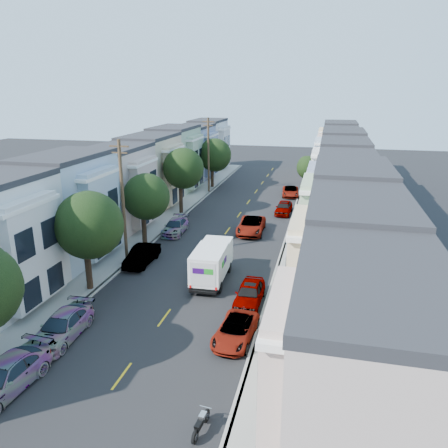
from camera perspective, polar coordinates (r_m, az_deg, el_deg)
The scene contains 27 objects.
ground at distance 33.50m, azimuth -4.14°, elevation -7.19°, with size 160.00×160.00×0.00m, color black.
road_slab at distance 47.08m, azimuth 1.27°, elevation 0.22°, with size 12.00×70.00×0.02m, color black.
curb_left at distance 48.62m, azimuth -5.72°, elevation 0.78°, with size 0.30×70.00×0.15m, color gray.
curb_right at distance 46.25m, azimuth 8.62°, elevation -0.21°, with size 0.30×70.00×0.15m, color gray.
sidewalk_left at distance 49.05m, azimuth -7.15°, elevation 0.88°, with size 2.60×70.00×0.15m, color gray.
sidewalk_right at distance 46.18m, azimuth 10.23°, elevation -0.32°, with size 2.60×70.00×0.15m, color gray.
centerline at distance 47.09m, azimuth 1.27°, elevation 0.21°, with size 0.12×70.00×0.01m, color gold.
townhouse_row_left at distance 50.49m, azimuth -11.20°, elevation 1.07°, with size 5.00×70.00×8.50m, color #7C89A4.
townhouse_row_right at distance 46.19m, azimuth 14.93°, elevation -0.73°, with size 5.00×70.00×8.50m, color #7C89A4.
tree_b at distance 31.28m, azimuth -17.35°, elevation -0.16°, with size 4.70×4.70×7.27m.
tree_c at distance 39.83m, azimuth -10.23°, elevation 3.51°, with size 4.20×4.20×6.67m.
tree_d at distance 49.31m, azimuth -5.44°, elevation 7.22°, with size 4.58×4.58×7.58m.
tree_e at distance 62.72m, azimuth -1.30°, elevation 8.99°, with size 4.70×4.70×7.11m.
tree_far_r at distance 59.57m, azimuth 10.84°, elevation 7.22°, with size 3.10×3.10×5.28m.
utility_pole_near at distance 35.81m, azimuth -13.04°, elevation 2.78°, with size 1.60×0.26×10.00m.
utility_pole_far at distance 59.75m, azimuth -2.04°, elevation 8.96°, with size 1.60×0.26×10.00m.
fedex_truck at distance 32.60m, azimuth -1.59°, elevation -4.91°, with size 2.21×5.74×2.76m.
lead_sedan at distance 43.55m, azimuth 3.57°, elevation -0.22°, with size 2.51×5.45×1.51m, color black.
parked_left_a at distance 24.32m, azimuth -26.79°, elevation -17.47°, with size 2.13×5.06×1.52m, color black.
parked_left_b at distance 27.50m, azimuth -20.39°, elevation -12.47°, with size 2.03×4.83×1.45m, color black.
parked_left_c at distance 36.47m, azimuth -10.67°, elevation -4.08°, with size 1.57×4.46×1.49m, color silver.
parked_left_d at distance 43.67m, azimuth -6.37°, elevation -0.34°, with size 1.93×4.58×1.37m, color #590D05.
parked_right_a at distance 25.73m, azimuth 1.51°, elevation -13.76°, with size 2.02×4.38×1.22m, color slate.
parked_right_b at distance 29.61m, azimuth 3.35°, elevation -9.06°, with size 1.75×4.56×1.48m, color #B7B5C0.
parked_right_c at distance 50.53m, azimuth 7.81°, elevation 2.11°, with size 1.72×4.49×1.46m, color black.
parked_right_d at distance 59.04m, azimuth 8.68°, elevation 4.21°, with size 2.12×4.61×1.28m, color black.
motorcycle at distance 20.24m, azimuth -3.02°, elevation -24.58°, with size 0.25×1.84×0.73m.
Camera 1 is at (9.31, -29.01, 13.92)m, focal length 35.00 mm.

